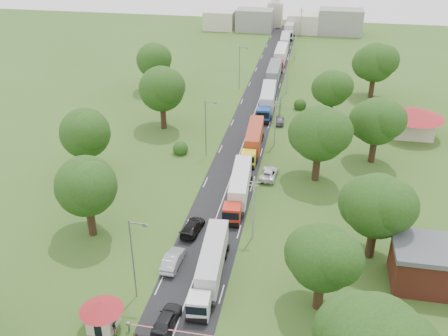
% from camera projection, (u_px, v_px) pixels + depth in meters
% --- Properties ---
extents(ground, '(260.00, 260.00, 0.00)m').
position_uv_depth(ground, '(221.00, 205.00, 71.12)').
color(ground, '#32541C').
rests_on(ground, ground).
extents(road, '(8.00, 200.00, 0.04)m').
position_uv_depth(road, '(243.00, 146.00, 88.46)').
color(road, black).
rests_on(road, ground).
extents(boom_barrier, '(9.22, 0.35, 1.18)m').
position_uv_depth(boom_barrier, '(159.00, 329.00, 49.25)').
color(boom_barrier, slate).
rests_on(boom_barrier, ground).
extents(guard_booth, '(4.40, 4.40, 3.45)m').
position_uv_depth(guard_booth, '(102.00, 312.00, 49.61)').
color(guard_booth, beige).
rests_on(guard_booth, ground).
extents(info_sign, '(0.12, 3.10, 4.10)m').
position_uv_depth(info_sign, '(280.00, 102.00, 99.19)').
color(info_sign, slate).
rests_on(info_sign, ground).
extents(pole_1, '(1.60, 0.24, 9.00)m').
position_uv_depth(pole_1, '(253.00, 207.00, 61.94)').
color(pole_1, gray).
rests_on(pole_1, ground).
extents(pole_2, '(1.60, 0.24, 9.00)m').
position_uv_depth(pole_2, '(275.00, 121.00, 86.21)').
color(pole_2, gray).
rests_on(pole_2, ground).
extents(pole_3, '(1.60, 0.24, 9.00)m').
position_uv_depth(pole_3, '(288.00, 73.00, 110.49)').
color(pole_3, gray).
rests_on(pole_3, ground).
extents(pole_4, '(1.60, 0.24, 9.00)m').
position_uv_depth(pole_4, '(295.00, 43.00, 134.76)').
color(pole_4, gray).
rests_on(pole_4, ground).
extents(pole_5, '(1.60, 0.24, 9.00)m').
position_uv_depth(pole_5, '(301.00, 21.00, 159.04)').
color(pole_5, gray).
rests_on(pole_5, ground).
extents(lamp_0, '(2.03, 0.22, 10.00)m').
position_uv_depth(lamp_0, '(134.00, 256.00, 52.05)').
color(lamp_0, slate).
rests_on(lamp_0, ground).
extents(lamp_1, '(2.03, 0.22, 10.00)m').
position_uv_depth(lamp_1, '(207.00, 126.00, 82.39)').
color(lamp_1, slate).
rests_on(lamp_1, ground).
extents(lamp_2, '(2.03, 0.22, 10.00)m').
position_uv_depth(lamp_2, '(240.00, 66.00, 112.74)').
color(lamp_2, slate).
rests_on(lamp_2, ground).
extents(tree_2, '(8.00, 8.00, 10.10)m').
position_uv_depth(tree_2, '(323.00, 257.00, 50.23)').
color(tree_2, '#382616').
rests_on(tree_2, ground).
extents(tree_3, '(8.80, 8.80, 11.07)m').
position_uv_depth(tree_3, '(377.00, 205.00, 57.63)').
color(tree_3, '#382616').
rests_on(tree_3, ground).
extents(tree_4, '(9.60, 9.60, 12.05)m').
position_uv_depth(tree_4, '(319.00, 133.00, 74.10)').
color(tree_4, '#382616').
rests_on(tree_4, ground).
extents(tree_5, '(8.80, 8.80, 11.07)m').
position_uv_depth(tree_5, '(377.00, 121.00, 79.84)').
color(tree_5, '#382616').
rests_on(tree_5, ground).
extents(tree_6, '(8.00, 8.00, 10.10)m').
position_uv_depth(tree_6, '(332.00, 88.00, 96.01)').
color(tree_6, '#382616').
rests_on(tree_6, ground).
extents(tree_7, '(9.60, 9.60, 12.05)m').
position_uv_depth(tree_7, '(375.00, 62.00, 106.97)').
color(tree_7, '#382616').
rests_on(tree_7, ground).
extents(tree_10, '(8.80, 8.80, 11.07)m').
position_uv_depth(tree_10, '(87.00, 185.00, 61.66)').
color(tree_10, '#382616').
rests_on(tree_10, ground).
extents(tree_11, '(8.80, 8.80, 11.07)m').
position_uv_depth(tree_11, '(85.00, 133.00, 75.82)').
color(tree_11, '#382616').
rests_on(tree_11, ground).
extents(tree_12, '(9.60, 9.60, 12.05)m').
position_uv_depth(tree_12, '(162.00, 89.00, 91.89)').
color(tree_12, '#382616').
rests_on(tree_12, ground).
extents(tree_13, '(8.80, 8.80, 11.07)m').
position_uv_depth(tree_13, '(154.00, 60.00, 110.83)').
color(tree_13, '#382616').
rests_on(tree_13, ground).
extents(house_brick, '(8.60, 6.60, 5.20)m').
position_uv_depth(house_brick, '(430.00, 265.00, 55.18)').
color(house_brick, maroon).
rests_on(house_brick, ground).
extents(house_cream, '(10.08, 10.08, 5.80)m').
position_uv_depth(house_cream, '(415.00, 118.00, 90.47)').
color(house_cream, beige).
rests_on(house_cream, ground).
extents(distant_town, '(52.00, 8.00, 8.00)m').
position_uv_depth(distant_town, '(287.00, 21.00, 164.73)').
color(distant_town, gray).
rests_on(distant_town, ground).
extents(church, '(5.00, 5.00, 12.30)m').
position_uv_depth(church, '(275.00, 10.00, 171.54)').
color(church, beige).
rests_on(church, ground).
extents(truck_0, '(3.10, 13.89, 3.84)m').
position_uv_depth(truck_0, '(211.00, 265.00, 56.18)').
color(truck_0, white).
rests_on(truck_0, ground).
extents(truck_1, '(3.17, 14.22, 3.93)m').
position_uv_depth(truck_1, '(239.00, 187.00, 71.41)').
color(truck_1, red).
rests_on(truck_1, ground).
extents(truck_2, '(2.95, 14.15, 3.91)m').
position_uv_depth(truck_2, '(254.00, 140.00, 85.75)').
color(truck_2, yellow).
rests_on(truck_2, ground).
extents(truck_3, '(3.34, 15.64, 4.32)m').
position_uv_depth(truck_3, '(267.00, 100.00, 102.40)').
color(truck_3, navy).
rests_on(truck_3, ground).
extents(truck_4, '(2.82, 15.71, 4.35)m').
position_uv_depth(truck_4, '(273.00, 75.00, 117.17)').
color(truck_4, '#BBBBBB').
rests_on(truck_4, ground).
extents(truck_5, '(2.73, 15.73, 4.36)m').
position_uv_depth(truck_5, '(280.00, 56.00, 131.57)').
color(truck_5, maroon).
rests_on(truck_5, ground).
extents(truck_6, '(2.91, 14.69, 4.06)m').
position_uv_depth(truck_6, '(285.00, 43.00, 144.85)').
color(truck_6, '#296F3A').
rests_on(truck_6, ground).
extents(truck_7, '(3.07, 15.56, 4.30)m').
position_uv_depth(truck_7, '(290.00, 29.00, 160.57)').
color(truck_7, '#A7A7A7').
rests_on(truck_7, ground).
extents(car_lane_front, '(2.40, 5.02, 1.65)m').
position_uv_depth(car_lane_front, '(167.00, 319.00, 50.52)').
color(car_lane_front, black).
rests_on(car_lane_front, ground).
extents(car_lane_mid, '(1.94, 5.09, 1.66)m').
position_uv_depth(car_lane_mid, '(173.00, 260.00, 58.90)').
color(car_lane_mid, '#94989C').
rests_on(car_lane_mid, ground).
extents(car_lane_rear, '(2.69, 5.44, 1.52)m').
position_uv_depth(car_lane_rear, '(192.00, 227.00, 64.97)').
color(car_lane_rear, black).
rests_on(car_lane_rear, ground).
extents(car_verge_near, '(2.75, 5.41, 1.47)m').
position_uv_depth(car_verge_near, '(269.00, 173.00, 77.88)').
color(car_verge_near, silver).
rests_on(car_verge_near, ground).
extents(car_verge_far, '(2.08, 4.45, 1.47)m').
position_uv_depth(car_verge_far, '(279.00, 120.00, 97.01)').
color(car_verge_far, '#595A60').
rests_on(car_verge_far, ground).
extents(pedestrian_booth, '(0.86, 0.95, 1.59)m').
position_uv_depth(pedestrian_booth, '(114.00, 331.00, 49.13)').
color(pedestrian_booth, gray).
rests_on(pedestrian_booth, ground).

